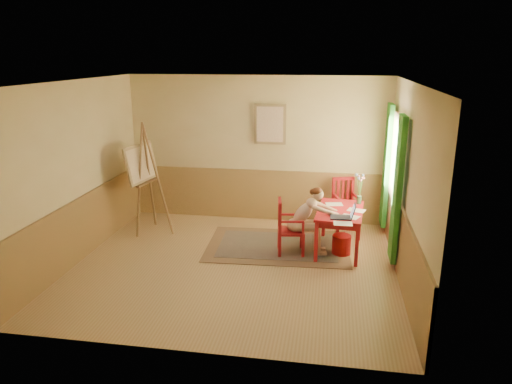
% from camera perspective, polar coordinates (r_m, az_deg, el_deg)
% --- Properties ---
extents(room, '(5.04, 4.54, 2.84)m').
position_cam_1_polar(room, '(6.99, -2.75, 1.59)').
color(room, tan).
rests_on(room, ground).
extents(wainscot, '(5.00, 4.50, 1.00)m').
position_cam_1_polar(wainscot, '(8.00, -1.49, -3.21)').
color(wainscot, tan).
rests_on(wainscot, room).
extents(window, '(0.12, 2.01, 2.20)m').
position_cam_1_polar(window, '(7.99, 16.21, 2.43)').
color(window, white).
rests_on(window, room).
extents(wall_portrait, '(0.60, 0.05, 0.76)m').
position_cam_1_polar(wall_portrait, '(8.98, 1.70, 8.17)').
color(wall_portrait, '#9C7F55').
rests_on(wall_portrait, room).
extents(rug, '(2.48, 1.72, 0.02)m').
position_cam_1_polar(rug, '(8.17, 2.65, -6.49)').
color(rug, '#8C7251').
rests_on(rug, room).
extents(table, '(0.82, 1.26, 0.72)m').
position_cam_1_polar(table, '(7.89, 10.09, -2.75)').
color(table, red).
rests_on(table, room).
extents(chair_left, '(0.48, 0.46, 0.92)m').
position_cam_1_polar(chair_left, '(7.74, 3.91, -4.25)').
color(chair_left, red).
rests_on(chair_left, room).
extents(chair_back, '(0.53, 0.54, 0.96)m').
position_cam_1_polar(chair_back, '(8.99, 10.65, -1.41)').
color(chair_back, red).
rests_on(chair_back, room).
extents(figure, '(0.87, 0.42, 1.14)m').
position_cam_1_polar(figure, '(7.70, 6.24, -3.10)').
color(figure, beige).
rests_on(figure, room).
extents(laptop, '(0.39, 0.24, 0.23)m').
position_cam_1_polar(laptop, '(7.47, 10.65, -2.76)').
color(laptop, '#1E2338').
rests_on(laptop, table).
extents(papers, '(0.68, 1.16, 0.00)m').
position_cam_1_polar(papers, '(7.70, 10.77, -2.54)').
color(papers, white).
rests_on(papers, table).
extents(vase, '(0.18, 0.26, 0.52)m').
position_cam_1_polar(vase, '(8.19, 12.37, 0.23)').
color(vase, '#3F724C').
rests_on(vase, table).
extents(wastebasket, '(0.37, 0.37, 0.33)m').
position_cam_1_polar(wastebasket, '(7.92, 10.27, -6.28)').
color(wastebasket, red).
rests_on(wastebasket, room).
extents(easel, '(0.74, 0.91, 2.03)m').
position_cam_1_polar(easel, '(8.75, -13.45, 2.86)').
color(easel, olive).
rests_on(easel, room).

